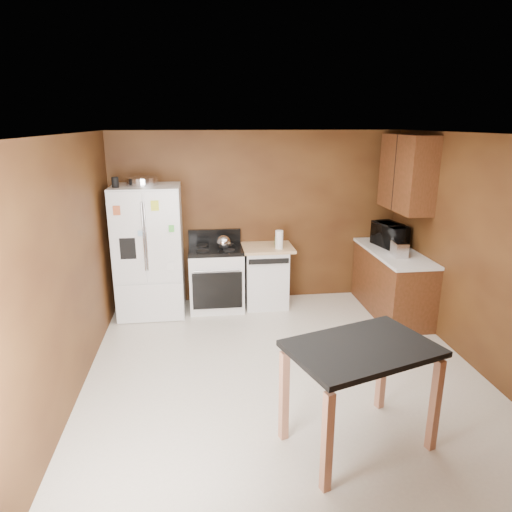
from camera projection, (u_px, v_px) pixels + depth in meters
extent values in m
plane|color=silver|center=(284.00, 373.00, 4.93)|extent=(4.50, 4.50, 0.00)
plane|color=white|center=(288.00, 134.00, 4.23)|extent=(4.50, 4.50, 0.00)
plane|color=#5A3717|center=(258.00, 218.00, 6.72)|extent=(4.20, 0.00, 4.20)
plane|color=#5A3717|center=(364.00, 386.00, 2.44)|extent=(4.20, 0.00, 4.20)
plane|color=#5A3717|center=(69.00, 271.00, 4.33)|extent=(0.00, 4.50, 4.50)
plane|color=#5A3717|center=(481.00, 255.00, 4.83)|extent=(0.00, 4.50, 4.50)
cylinder|color=silver|center=(142.00, 181.00, 6.04)|extent=(0.42, 0.42, 0.11)
cylinder|color=black|center=(115.00, 182.00, 5.82)|extent=(0.09, 0.09, 0.13)
sphere|color=silver|center=(224.00, 242.00, 6.34)|extent=(0.20, 0.20, 0.20)
cylinder|color=white|center=(279.00, 240.00, 6.40)|extent=(0.14, 0.14, 0.26)
cylinder|color=green|center=(278.00, 241.00, 6.63)|extent=(0.11, 0.11, 0.11)
cube|color=silver|center=(399.00, 249.00, 6.02)|extent=(0.18, 0.27, 0.19)
imported|color=black|center=(390.00, 236.00, 6.48)|extent=(0.47, 0.60, 0.30)
cube|color=white|center=(150.00, 251.00, 6.28)|extent=(0.90, 0.75, 1.80)
cube|color=white|center=(127.00, 239.00, 5.81)|extent=(0.43, 0.02, 1.20)
cube|color=white|center=(163.00, 238.00, 5.86)|extent=(0.43, 0.02, 1.20)
cube|color=white|center=(150.00, 303.00, 6.09)|extent=(0.88, 0.02, 0.54)
cube|color=black|center=(128.00, 249.00, 5.84)|extent=(0.20, 0.01, 0.28)
cylinder|color=silver|center=(144.00, 237.00, 5.80)|extent=(0.02, 0.02, 0.90)
cylinder|color=silver|center=(146.00, 237.00, 5.80)|extent=(0.02, 0.02, 0.90)
cube|color=#C95A2F|center=(117.00, 211.00, 5.67)|extent=(0.09, 0.00, 0.12)
cube|color=#ECFF35|center=(155.00, 206.00, 5.71)|extent=(0.10, 0.00, 0.13)
cube|color=#53CA48|center=(171.00, 229.00, 5.82)|extent=(0.07, 0.00, 0.09)
cube|color=white|center=(170.00, 266.00, 5.95)|extent=(0.09, 0.00, 0.10)
cube|color=#98C1E4|center=(140.00, 233.00, 5.78)|extent=(0.07, 0.00, 0.07)
cube|color=white|center=(216.00, 280.00, 6.57)|extent=(0.76, 0.65, 0.85)
cube|color=black|center=(216.00, 250.00, 6.44)|extent=(0.76, 0.65, 0.05)
cube|color=black|center=(215.00, 236.00, 6.68)|extent=(0.76, 0.06, 0.20)
cube|color=black|center=(217.00, 291.00, 6.26)|extent=(0.68, 0.02, 0.52)
cylinder|color=silver|center=(217.00, 271.00, 6.17)|extent=(0.62, 0.02, 0.02)
cylinder|color=black|center=(203.00, 245.00, 6.57)|extent=(0.17, 0.17, 0.02)
cylinder|color=black|center=(228.00, 244.00, 6.61)|extent=(0.17, 0.17, 0.02)
cylinder|color=black|center=(203.00, 251.00, 6.26)|extent=(0.17, 0.17, 0.02)
cylinder|color=black|center=(229.00, 250.00, 6.30)|extent=(0.17, 0.17, 0.02)
cube|color=white|center=(265.00, 277.00, 6.68)|extent=(0.60, 0.60, 0.85)
cube|color=black|center=(269.00, 261.00, 6.29)|extent=(0.56, 0.02, 0.07)
cube|color=tan|center=(266.00, 248.00, 6.55)|extent=(0.78, 0.62, 0.04)
cube|color=brown|center=(391.00, 283.00, 6.41)|extent=(0.60, 1.55, 0.86)
cube|color=white|center=(394.00, 252.00, 6.28)|extent=(0.63, 1.58, 0.04)
cube|color=brown|center=(407.00, 173.00, 6.09)|extent=(0.35, 1.05, 1.00)
cube|color=black|center=(394.00, 173.00, 6.07)|extent=(0.01, 0.01, 1.00)
cube|color=black|center=(362.00, 349.00, 3.61)|extent=(1.32, 1.08, 0.05)
cube|color=tan|center=(284.00, 396.00, 3.81)|extent=(0.08, 0.08, 0.82)
cube|color=tan|center=(382.00, 368.00, 4.24)|extent=(0.08, 0.08, 0.82)
cube|color=tan|center=(327.00, 443.00, 3.26)|extent=(0.08, 0.08, 0.82)
cube|color=tan|center=(435.00, 405.00, 3.68)|extent=(0.08, 0.08, 0.82)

